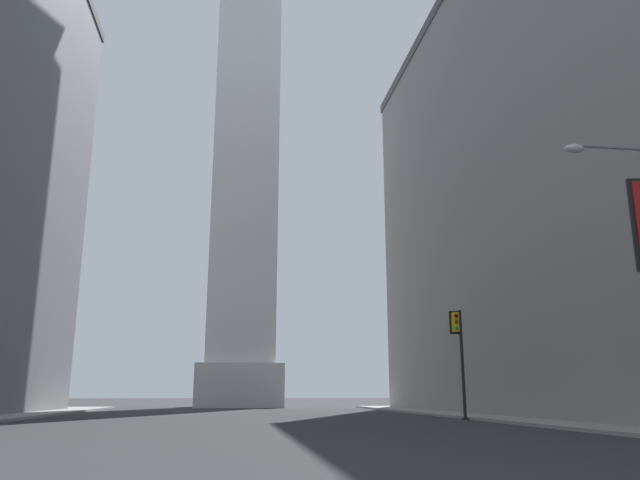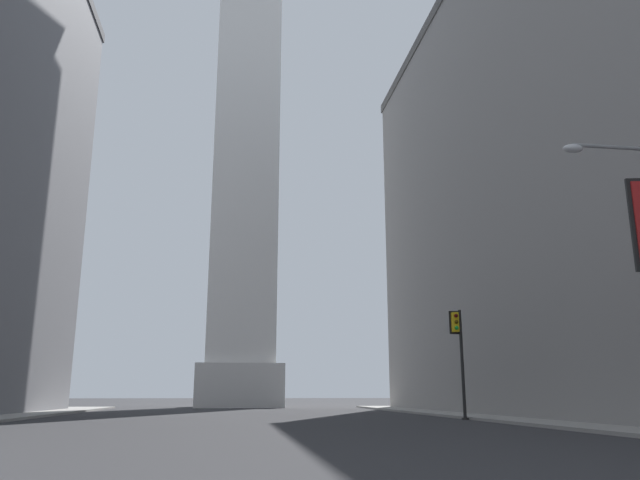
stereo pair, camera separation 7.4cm
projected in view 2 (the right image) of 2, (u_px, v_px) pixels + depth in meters
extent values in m
cube|color=gray|center=(608.00, 427.00, 25.79)|extent=(5.00, 81.49, 0.15)
cube|color=silver|center=(239.00, 386.00, 66.11)|extent=(9.00, 9.00, 4.40)
cube|color=white|center=(246.00, 153.00, 72.42)|extent=(7.20, 7.20, 48.32)
cylinder|color=black|center=(462.00, 364.00, 34.91)|extent=(0.18, 0.18, 6.05)
cylinder|color=#262626|center=(465.00, 419.00, 34.20)|extent=(0.40, 0.40, 0.10)
cube|color=yellow|center=(455.00, 322.00, 35.43)|extent=(0.35, 0.35, 1.10)
cube|color=black|center=(454.00, 323.00, 35.60)|extent=(0.58, 0.04, 1.32)
sphere|color=#410907|center=(456.00, 316.00, 35.33)|extent=(0.22, 0.22, 0.22)
sphere|color=#483506|center=(456.00, 322.00, 35.25)|extent=(0.22, 0.22, 0.22)
sphere|color=green|center=(457.00, 328.00, 35.16)|extent=(0.22, 0.22, 0.22)
cylinder|color=gray|center=(611.00, 147.00, 19.47)|extent=(2.59, 0.12, 0.12)
ellipsoid|color=silver|center=(573.00, 148.00, 19.26)|extent=(0.64, 0.36, 0.26)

